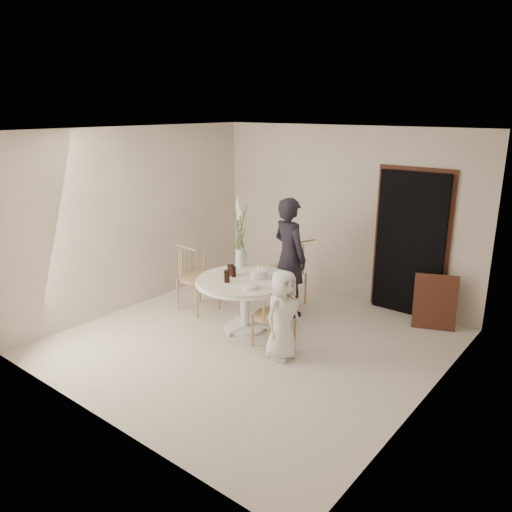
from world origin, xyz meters
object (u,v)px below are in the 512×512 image
Objects in this scene: boy at (283,315)px; chair_far at (293,263)px; table at (245,287)px; girl at (289,257)px; chair_left at (192,269)px; flower_vase at (240,236)px; birthday_cake at (259,274)px; chair_right at (279,312)px.

chair_far is at bearing 35.13° from boy.
girl reaches higher than table.
girl is 1.55× the size of boy.
chair_left is 2.06m from boy.
flower_vase reaches higher than chair_left.
flower_vase reaches higher than chair_far.
chair_left reaches higher than birthday_cake.
chair_right is at bearing -39.29° from chair_far.
birthday_cake reaches higher than table.
table is 1.40× the size of chair_left.
chair_far is 0.92× the size of flower_vase.
chair_far is at bearing 100.37° from birthday_cake.
birthday_cake is at bearing -57.74° from chair_far.
girl is (0.15, 0.84, 0.26)m from table.
chair_right is at bearing 136.58° from girl.
chair_far is 1.01× the size of chair_left.
table is 1.27× the size of flower_vase.
table is 1.18× the size of boy.
chair_far reaches higher than chair_right.
girl is at bearing 87.52° from birthday_cake.
chair_right is 1.50m from flower_vase.
girl is 1.44m from boy.
boy reaches higher than birthday_cake.
chair_right is 0.88× the size of chair_left.
chair_left is 1.49m from girl.
birthday_cake is (-0.03, -0.69, -0.09)m from girl.
chair_far is 4.14× the size of birthday_cake.
birthday_cake is (1.24, 0.06, 0.17)m from chair_left.
chair_left is at bearing -158.16° from flower_vase.
table is 0.26m from birthday_cake.
chair_left is (-1.03, -1.20, -0.01)m from chair_far.
boy is (2.01, -0.45, -0.05)m from chair_left.
flower_vase is at bearing 156.20° from birthday_cake.
chair_far is at bearing -131.72° from chair_right.
birthday_cake is 0.70m from flower_vase.
girl is at bearing -55.54° from chair_left.
girl is at bearing 39.71° from flower_vase.
chair_left is 0.91× the size of flower_vase.
girl is at bearing 36.28° from boy.
flower_vase is (-0.55, -0.46, 0.32)m from girl.
table is 0.80m from flower_vase.
chair_right is 3.59× the size of birthday_cake.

